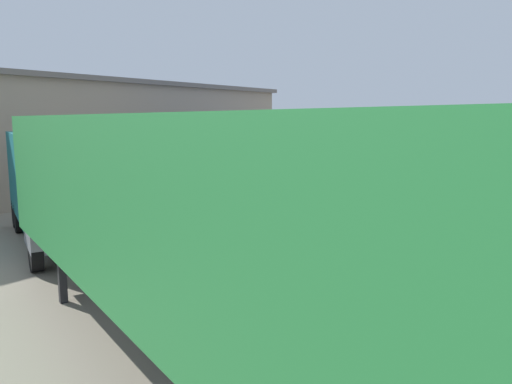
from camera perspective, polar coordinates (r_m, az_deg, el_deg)
name	(u,v)px	position (r m, az deg, el deg)	size (l,w,h in m)	color
ground_plane	(346,245)	(16.12, 10.27, -6.02)	(60.00, 60.00, 0.00)	gray
warehouse_building	(38,137)	(28.98, -23.69, 5.80)	(31.04, 9.05, 6.03)	tan
tractor_unit_white	(384,179)	(17.93, 14.46, 1.48)	(5.18, 6.94, 4.04)	silver
container_trailer_green	(172,210)	(7.79, -9.52, -2.04)	(6.18, 12.47, 4.03)	#28843D
container_trailer_orange	(307,145)	(25.13, 5.80, 5.33)	(9.74, 9.74, 4.18)	#2347A3
box_truck_grey	(57,181)	(17.41, -21.83, 1.15)	(5.04, 7.66, 3.51)	gray
oil_drum	(492,272)	(12.92, 25.37, -8.31)	(0.58, 0.58, 0.88)	#33519E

